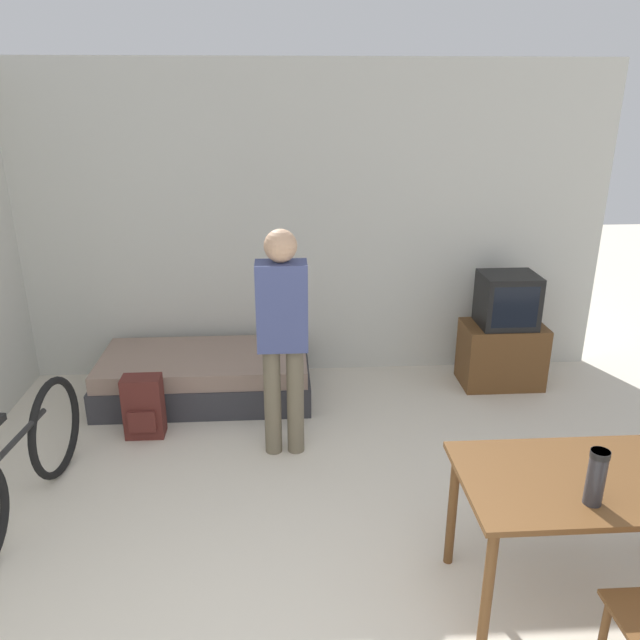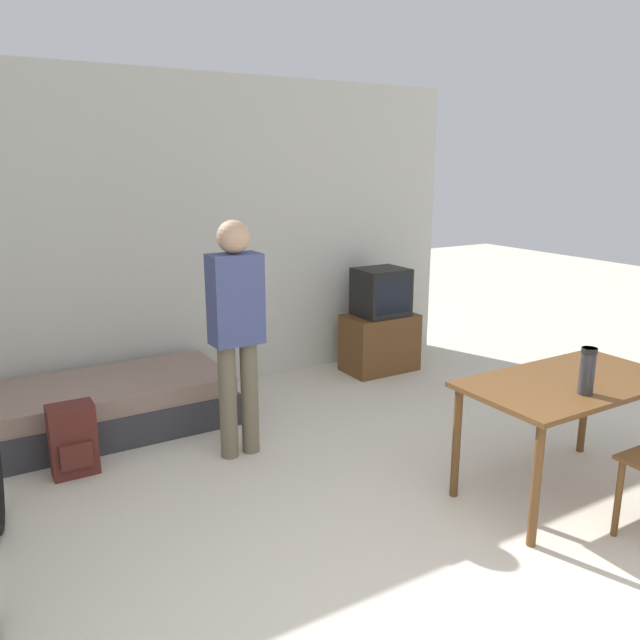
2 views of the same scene
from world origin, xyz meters
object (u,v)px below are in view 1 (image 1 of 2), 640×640
at_px(dining_table, 595,492).
at_px(bicycle, 18,469).
at_px(backpack, 144,407).
at_px(tv, 503,336).
at_px(daybed, 205,376).
at_px(person_standing, 282,329).
at_px(thermos_flask, 597,475).

bearing_deg(dining_table, bicycle, 164.94).
height_order(bicycle, backpack, bicycle).
height_order(tv, dining_table, tv).
height_order(daybed, person_standing, person_standing).
distance_m(bicycle, thermos_flask, 3.15).
distance_m(dining_table, backpack, 3.11).
relative_size(daybed, bicycle, 1.05).
bearing_deg(daybed, person_standing, -53.29).
relative_size(tv, backpack, 2.10).
relative_size(person_standing, thermos_flask, 6.09).
bearing_deg(thermos_flask, daybed, 128.21).
distance_m(tv, bicycle, 3.85).
relative_size(daybed, thermos_flask, 6.55).
relative_size(daybed, dining_table, 1.34).
distance_m(thermos_flask, backpack, 3.16).
height_order(bicycle, person_standing, person_standing).
xyz_separation_m(daybed, backpack, (-0.39, -0.61, 0.05)).
height_order(dining_table, bicycle, bicycle).
xyz_separation_m(person_standing, thermos_flask, (1.36, -1.68, -0.07)).
distance_m(daybed, person_standing, 1.33).
distance_m(daybed, thermos_flask, 3.33).
relative_size(dining_table, bicycle, 0.78).
relative_size(dining_table, thermos_flask, 4.89).
distance_m(daybed, dining_table, 3.22).
xyz_separation_m(dining_table, bicycle, (-3.05, 0.82, -0.29)).
distance_m(person_standing, thermos_flask, 2.16).
bearing_deg(bicycle, backpack, 60.65).
height_order(tv, thermos_flask, tv).
bearing_deg(thermos_flask, person_standing, 128.98).
distance_m(tv, person_standing, 2.20).
height_order(person_standing, backpack, person_standing).
relative_size(dining_table, backpack, 2.72).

